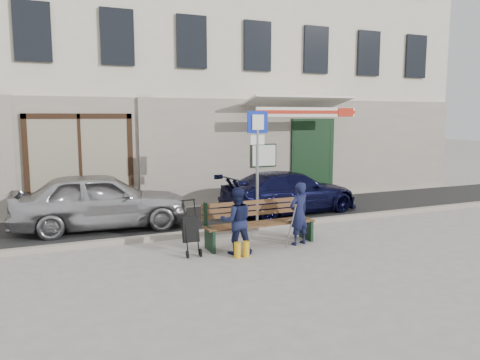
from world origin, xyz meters
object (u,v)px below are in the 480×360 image
car_silver (101,201)px  woman (237,221)px  bench (258,223)px  parking_sign (257,150)px  stroller (191,231)px  man (299,214)px  car_navy (290,192)px

car_silver → woman: 3.81m
car_silver → bench: size_ratio=1.69×
car_silver → woman: (2.17, -3.13, -0.03)m
bench → woman: 0.79m
car_silver → parking_sign: (3.47, -1.35, 1.20)m
stroller → car_silver: bearing=117.3°
parking_sign → bench: (-0.65, -1.39, -1.43)m
bench → stroller: (-1.50, -0.11, 0.02)m
stroller → woman: bearing=-16.3°
car_silver → man: car_silver is taller
man → car_navy: bearing=-131.3°
woman → parking_sign: bearing=-113.8°
car_navy → man: 3.25m
car_navy → man: size_ratio=3.05×
woman → bench: bearing=-136.5°
car_navy → woman: bearing=130.3°
parking_sign → stroller: 2.98m
car_navy → parking_sign: bearing=121.6°
car_silver → woman: bearing=-141.0°
car_silver → car_navy: car_silver is taller
woman → stroller: bearing=-6.5°
car_silver → car_navy: (5.06, -0.14, -0.11)m
woman → stroller: size_ratio=1.23×
man → car_silver: bearing=-55.2°
woman → stroller: (-0.85, 0.29, -0.18)m
bench → woman: size_ratio=1.82×
woman → car_silver: bearing=-43.1°
parking_sign → bench: bearing=-113.0°
man → stroller: bearing=-20.1°
man → woman: 1.45m
car_navy → man: bearing=148.0°
parking_sign → bench: 2.10m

